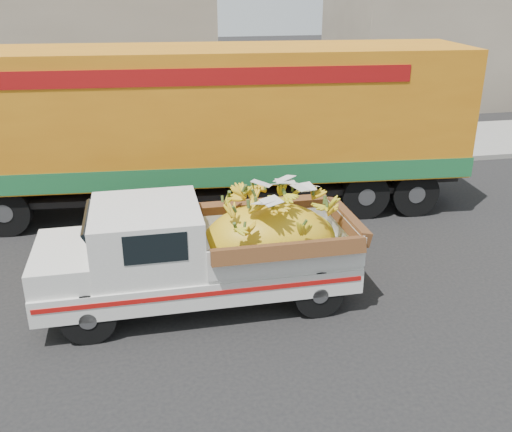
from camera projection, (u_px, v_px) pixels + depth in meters
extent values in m
plane|color=black|center=(257.00, 285.00, 10.39)|extent=(100.00, 100.00, 0.00)
cube|color=gray|center=(211.00, 174.00, 16.17)|extent=(60.00, 0.25, 0.15)
cube|color=gray|center=(202.00, 154.00, 18.08)|extent=(60.00, 4.00, 0.14)
cube|color=gray|center=(490.00, 32.00, 25.82)|extent=(14.00, 6.00, 6.00)
cylinder|color=black|center=(88.00, 317.00, 8.64)|extent=(0.84, 0.25, 0.84)
cylinder|color=black|center=(94.00, 269.00, 10.10)|extent=(0.84, 0.25, 0.84)
cylinder|color=black|center=(318.00, 292.00, 9.33)|extent=(0.84, 0.25, 0.84)
cylinder|color=black|center=(293.00, 250.00, 10.79)|extent=(0.84, 0.25, 0.84)
cube|color=silver|center=(198.00, 270.00, 9.63)|extent=(5.20, 1.89, 0.43)
cube|color=#A50F0C|center=(205.00, 294.00, 8.75)|extent=(5.09, 0.02, 0.08)
cube|color=silver|center=(41.00, 292.00, 9.19)|extent=(0.12, 1.84, 0.15)
cube|color=silver|center=(64.00, 260.00, 9.07)|extent=(0.94, 1.77, 0.40)
cube|color=silver|center=(147.00, 236.00, 9.21)|extent=(1.72, 1.81, 0.99)
cube|color=black|center=(156.00, 249.00, 8.34)|extent=(0.94, 0.01, 0.46)
cube|color=silver|center=(275.00, 237.00, 9.69)|extent=(2.55, 1.89, 0.56)
ellipsoid|color=#FBA716|center=(268.00, 244.00, 9.71)|extent=(2.30, 1.51, 1.41)
cylinder|color=black|center=(414.00, 193.00, 13.35)|extent=(1.12, 0.40, 1.10)
cylinder|color=black|center=(386.00, 167.00, 15.18)|extent=(1.12, 0.40, 1.10)
cylinder|color=black|center=(365.00, 195.00, 13.21)|extent=(1.12, 0.40, 1.10)
cylinder|color=black|center=(342.00, 169.00, 15.04)|extent=(1.12, 0.40, 1.10)
cylinder|color=black|center=(5.00, 211.00, 12.28)|extent=(1.12, 0.40, 1.10)
cylinder|color=black|center=(28.00, 181.00, 14.12)|extent=(1.12, 0.40, 1.10)
cube|color=black|center=(211.00, 178.00, 13.63)|extent=(12.04, 1.93, 0.36)
cube|color=#C67613|center=(209.00, 112.00, 13.02)|extent=(11.92, 3.41, 2.84)
cube|color=#1B5F31|center=(211.00, 161.00, 13.47)|extent=(11.98, 3.43, 0.45)
cube|color=maroon|center=(211.00, 77.00, 11.50)|extent=(8.38, 0.67, 0.35)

